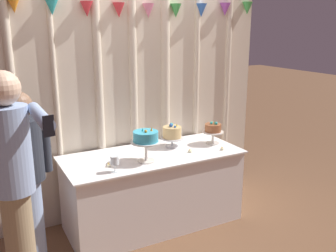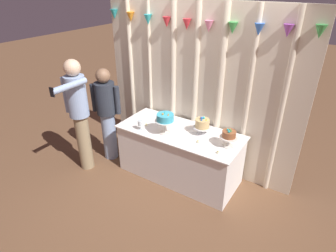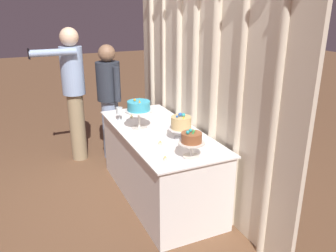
# 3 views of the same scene
# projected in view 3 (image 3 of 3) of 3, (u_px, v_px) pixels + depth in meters

# --- Properties ---
(ground_plane) EXTENTS (24.00, 24.00, 0.00)m
(ground_plane) POSITION_uv_depth(u_px,v_px,m) (151.00, 197.00, 3.80)
(ground_plane) COLOR brown
(draped_curtain) EXTENTS (3.08, 0.15, 2.48)m
(draped_curtain) POSITION_uv_depth(u_px,v_px,m) (198.00, 78.00, 3.58)
(draped_curtain) COLOR beige
(draped_curtain) RESTS_ON ground_plane
(cake_table) EXTENTS (1.80, 0.78, 0.77)m
(cake_table) POSITION_uv_depth(u_px,v_px,m) (159.00, 164.00, 3.71)
(cake_table) COLOR white
(cake_table) RESTS_ON ground_plane
(cake_display_leftmost) EXTENTS (0.29, 0.29, 0.33)m
(cake_display_leftmost) POSITION_uv_depth(u_px,v_px,m) (139.00, 108.00, 3.56)
(cake_display_leftmost) COLOR silver
(cake_display_leftmost) RESTS_ON cake_table
(cake_display_center) EXTENTS (0.25, 0.25, 0.26)m
(cake_display_center) POSITION_uv_depth(u_px,v_px,m) (181.00, 124.00, 3.33)
(cake_display_center) COLOR silver
(cake_display_center) RESTS_ON cake_table
(cake_display_rightmost) EXTENTS (0.23, 0.23, 0.25)m
(cake_display_rightmost) POSITION_uv_depth(u_px,v_px,m) (191.00, 140.00, 2.90)
(cake_display_rightmost) COLOR silver
(cake_display_rightmost) RESTS_ON cake_table
(wine_glass) EXTENTS (0.07, 0.07, 0.15)m
(wine_glass) POSITION_uv_depth(u_px,v_px,m) (119.00, 111.00, 3.87)
(wine_glass) COLOR silver
(wine_glass) RESTS_ON cake_table
(tealight_far_left) EXTENTS (0.04, 0.04, 0.04)m
(tealight_far_left) POSITION_uv_depth(u_px,v_px,m) (131.00, 117.00, 3.96)
(tealight_far_left) COLOR beige
(tealight_far_left) RESTS_ON cake_table
(tealight_near_left) EXTENTS (0.04, 0.04, 0.04)m
(tealight_near_left) POSITION_uv_depth(u_px,v_px,m) (160.00, 143.00, 3.21)
(tealight_near_left) COLOR beige
(tealight_near_left) RESTS_ON cake_table
(tealight_near_right) EXTENTS (0.04, 0.04, 0.04)m
(tealight_near_right) POSITION_uv_depth(u_px,v_px,m) (165.00, 159.00, 2.89)
(tealight_near_right) COLOR beige
(tealight_near_right) RESTS_ON cake_table
(guest_man_pink_jacket) EXTENTS (0.46, 0.39, 1.54)m
(guest_man_pink_jacket) POSITION_uv_depth(u_px,v_px,m) (109.00, 97.00, 4.54)
(guest_man_pink_jacket) COLOR #93ADD6
(guest_man_pink_jacket) RESTS_ON ground_plane
(guest_man_dark_suit) EXTENTS (0.45, 0.68, 1.75)m
(guest_man_dark_suit) POSITION_uv_depth(u_px,v_px,m) (73.00, 87.00, 4.42)
(guest_man_dark_suit) COLOR #9E8966
(guest_man_dark_suit) RESTS_ON ground_plane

